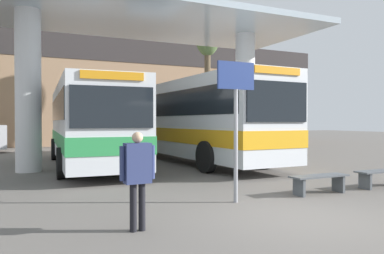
{
  "coord_description": "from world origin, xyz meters",
  "views": [
    {
      "loc": [
        -4.71,
        -5.37,
        1.78
      ],
      "look_at": [
        0.0,
        4.92,
        1.6
      ],
      "focal_mm": 35.0,
      "sensor_mm": 36.0,
      "label": 1
    }
  ],
  "objects_px": {
    "waiting_bench_mid_platform": "(384,174)",
    "poplar_tree_behind_left": "(208,27)",
    "pedestrian_waiting": "(138,171)",
    "transit_bus_center_bay": "(191,118)",
    "waiting_bench_near_pillar": "(319,180)",
    "info_sign_platform": "(236,103)",
    "transit_bus_left_bay": "(89,122)"
  },
  "relations": [
    {
      "from": "waiting_bench_mid_platform",
      "to": "poplar_tree_behind_left",
      "type": "relative_size",
      "value": 0.17
    },
    {
      "from": "pedestrian_waiting",
      "to": "poplar_tree_behind_left",
      "type": "relative_size",
      "value": 0.15
    },
    {
      "from": "transit_bus_center_bay",
      "to": "waiting_bench_near_pillar",
      "type": "distance_m",
      "value": 8.24
    },
    {
      "from": "waiting_bench_near_pillar",
      "to": "poplar_tree_behind_left",
      "type": "relative_size",
      "value": 0.15
    },
    {
      "from": "transit_bus_center_bay",
      "to": "info_sign_platform",
      "type": "xyz_separation_m",
      "value": [
        -2.6,
        -8.03,
        0.26
      ]
    },
    {
      "from": "waiting_bench_mid_platform",
      "to": "pedestrian_waiting",
      "type": "distance_m",
      "value": 7.31
    },
    {
      "from": "waiting_bench_near_pillar",
      "to": "waiting_bench_mid_platform",
      "type": "relative_size",
      "value": 0.86
    },
    {
      "from": "info_sign_platform",
      "to": "transit_bus_center_bay",
      "type": "bearing_deg",
      "value": 72.07
    },
    {
      "from": "transit_bus_left_bay",
      "to": "pedestrian_waiting",
      "type": "xyz_separation_m",
      "value": [
        -0.77,
        -9.45,
        -0.77
      ]
    },
    {
      "from": "pedestrian_waiting",
      "to": "transit_bus_left_bay",
      "type": "bearing_deg",
      "value": 83.66
    },
    {
      "from": "transit_bus_left_bay",
      "to": "transit_bus_center_bay",
      "type": "distance_m",
      "value": 4.4
    },
    {
      "from": "transit_bus_left_bay",
      "to": "info_sign_platform",
      "type": "distance_m",
      "value": 8.46
    },
    {
      "from": "waiting_bench_mid_platform",
      "to": "poplar_tree_behind_left",
      "type": "bearing_deg",
      "value": 80.99
    },
    {
      "from": "transit_bus_left_bay",
      "to": "pedestrian_waiting",
      "type": "relative_size",
      "value": 6.67
    },
    {
      "from": "transit_bus_center_bay",
      "to": "pedestrian_waiting",
      "type": "xyz_separation_m",
      "value": [
        -5.16,
        -9.22,
        -0.95
      ]
    },
    {
      "from": "info_sign_platform",
      "to": "poplar_tree_behind_left",
      "type": "height_order",
      "value": "poplar_tree_behind_left"
    },
    {
      "from": "poplar_tree_behind_left",
      "to": "waiting_bench_near_pillar",
      "type": "bearing_deg",
      "value": -107.15
    },
    {
      "from": "transit_bus_left_bay",
      "to": "pedestrian_waiting",
      "type": "height_order",
      "value": "transit_bus_left_bay"
    },
    {
      "from": "transit_bus_left_bay",
      "to": "waiting_bench_near_pillar",
      "type": "xyz_separation_m",
      "value": [
        4.13,
        -8.31,
        -1.41
      ]
    },
    {
      "from": "poplar_tree_behind_left",
      "to": "info_sign_platform",
      "type": "bearing_deg",
      "value": -114.87
    },
    {
      "from": "transit_bus_center_bay",
      "to": "pedestrian_waiting",
      "type": "height_order",
      "value": "transit_bus_center_bay"
    },
    {
      "from": "transit_bus_center_bay",
      "to": "info_sign_platform",
      "type": "distance_m",
      "value": 8.45
    },
    {
      "from": "waiting_bench_mid_platform",
      "to": "poplar_tree_behind_left",
      "type": "xyz_separation_m",
      "value": [
        2.42,
        15.26,
        7.69
      ]
    },
    {
      "from": "transit_bus_left_bay",
      "to": "poplar_tree_behind_left",
      "type": "bearing_deg",
      "value": -139.3
    },
    {
      "from": "poplar_tree_behind_left",
      "to": "pedestrian_waiting",
      "type": "bearing_deg",
      "value": -120.38
    },
    {
      "from": "waiting_bench_near_pillar",
      "to": "poplar_tree_behind_left",
      "type": "xyz_separation_m",
      "value": [
        4.71,
        15.26,
        7.7
      ]
    },
    {
      "from": "info_sign_platform",
      "to": "waiting_bench_mid_platform",
      "type": "bearing_deg",
      "value": -0.59
    },
    {
      "from": "transit_bus_center_bay",
      "to": "info_sign_platform",
      "type": "relative_size",
      "value": 3.84
    },
    {
      "from": "transit_bus_left_bay",
      "to": "pedestrian_waiting",
      "type": "bearing_deg",
      "value": 87.85
    },
    {
      "from": "pedestrian_waiting",
      "to": "poplar_tree_behind_left",
      "type": "xyz_separation_m",
      "value": [
        9.61,
        16.39,
        7.06
      ]
    },
    {
      "from": "info_sign_platform",
      "to": "waiting_bench_near_pillar",
      "type": "bearing_deg",
      "value": -1.18
    },
    {
      "from": "transit_bus_center_bay",
      "to": "waiting_bench_mid_platform",
      "type": "xyz_separation_m",
      "value": [
        2.03,
        -8.08,
        -1.58
      ]
    }
  ]
}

